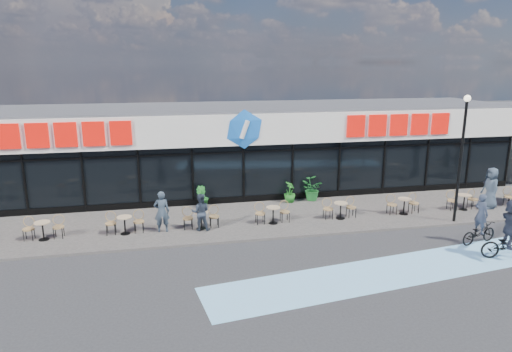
# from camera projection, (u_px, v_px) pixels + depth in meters

# --- Properties ---
(ground) EXTENTS (120.00, 120.00, 0.00)m
(ground) POSITION_uv_depth(u_px,v_px,m) (279.00, 262.00, 16.22)
(ground) COLOR #28282B
(ground) RESTS_ON ground
(sidewalk) EXTENTS (44.00, 5.00, 0.10)m
(sidewalk) POSITION_uv_depth(u_px,v_px,m) (254.00, 219.00, 20.49)
(sidewalk) COLOR #5B5651
(sidewalk) RESTS_ON ground
(bike_lane) EXTENTS (14.17, 4.13, 0.01)m
(bike_lane) POSITION_uv_depth(u_px,v_px,m) (403.00, 269.00, 15.59)
(bike_lane) COLOR #7FC2F0
(bike_lane) RESTS_ON ground
(building) EXTENTS (30.60, 6.57, 4.75)m
(building) POSITION_uv_depth(u_px,v_px,m) (234.00, 147.00, 25.09)
(building) COLOR black
(building) RESTS_ON ground
(lamp_post) EXTENTS (0.28, 0.28, 5.49)m
(lamp_post) POSITION_uv_depth(u_px,v_px,m) (462.00, 149.00, 19.29)
(lamp_post) COLOR black
(lamp_post) RESTS_ON sidewalk
(bistro_set_1) EXTENTS (1.54, 0.62, 0.90)m
(bistro_set_1) POSITION_uv_depth(u_px,v_px,m) (43.00, 228.00, 17.94)
(bistro_set_1) COLOR tan
(bistro_set_1) RESTS_ON sidewalk
(bistro_set_2) EXTENTS (1.54, 0.62, 0.90)m
(bistro_set_2) POSITION_uv_depth(u_px,v_px,m) (125.00, 223.00, 18.55)
(bistro_set_2) COLOR tan
(bistro_set_2) RESTS_ON sidewalk
(bistro_set_3) EXTENTS (1.54, 0.62, 0.90)m
(bistro_set_3) POSITION_uv_depth(u_px,v_px,m) (201.00, 217.00, 19.16)
(bistro_set_3) COLOR tan
(bistro_set_3) RESTS_ON sidewalk
(bistro_set_4) EXTENTS (1.54, 0.62, 0.90)m
(bistro_set_4) POSITION_uv_depth(u_px,v_px,m) (273.00, 213.00, 19.77)
(bistro_set_4) COLOR tan
(bistro_set_4) RESTS_ON sidewalk
(bistro_set_5) EXTENTS (1.54, 0.62, 0.90)m
(bistro_set_5) POSITION_uv_depth(u_px,v_px,m) (340.00, 208.00, 20.39)
(bistro_set_5) COLOR tan
(bistro_set_5) RESTS_ON sidewalk
(bistro_set_6) EXTENTS (1.54, 0.62, 0.90)m
(bistro_set_6) POSITION_uv_depth(u_px,v_px,m) (403.00, 204.00, 21.00)
(bistro_set_6) COLOR tan
(bistro_set_6) RESTS_ON sidewalk
(bistro_set_7) EXTENTS (1.54, 0.62, 0.90)m
(bistro_set_7) POSITION_uv_depth(u_px,v_px,m) (463.00, 200.00, 21.61)
(bistro_set_7) COLOR tan
(bistro_set_7) RESTS_ON sidewalk
(potted_plant_left) EXTENTS (0.68, 0.61, 1.03)m
(potted_plant_left) POSITION_uv_depth(u_px,v_px,m) (202.00, 197.00, 21.90)
(potted_plant_left) COLOR #1B5F20
(potted_plant_left) RESTS_ON sidewalk
(potted_plant_mid) EXTENTS (0.77, 0.77, 1.04)m
(potted_plant_mid) POSITION_uv_depth(u_px,v_px,m) (290.00, 192.00, 22.68)
(potted_plant_mid) COLOR #1C611B
(potted_plant_mid) RESTS_ON sidewalk
(potted_plant_right) EXTENTS (1.40, 1.38, 1.18)m
(potted_plant_right) POSITION_uv_depth(u_px,v_px,m) (311.00, 189.00, 22.98)
(potted_plant_right) COLOR #1C6225
(potted_plant_right) RESTS_ON sidewalk
(patron_left) EXTENTS (0.64, 0.43, 1.73)m
(patron_left) POSITION_uv_depth(u_px,v_px,m) (162.00, 212.00, 18.62)
(patron_left) COLOR #2F3C49
(patron_left) RESTS_ON sidewalk
(patron_right) EXTENTS (0.84, 0.70, 1.57)m
(patron_right) POSITION_uv_depth(u_px,v_px,m) (201.00, 212.00, 18.82)
(patron_right) COLOR #28313F
(patron_right) RESTS_ON sidewalk
(pedestrian_a) EXTENTS (0.64, 0.97, 1.98)m
(pedestrian_a) POSITION_uv_depth(u_px,v_px,m) (491.00, 188.00, 21.68)
(pedestrian_a) COLOR #313F4D
(pedestrian_a) RESTS_ON sidewalk
(cyclist_a) EXTENTS (2.02, 1.72, 2.22)m
(cyclist_a) POSITION_uv_depth(u_px,v_px,m) (510.00, 234.00, 16.26)
(cyclist_a) COLOR black
(cyclist_a) RESTS_ON ground
(cyclist_b) EXTENTS (1.80, 0.98, 2.02)m
(cyclist_b) POSITION_uv_depth(u_px,v_px,m) (479.00, 227.00, 17.69)
(cyclist_b) COLOR black
(cyclist_b) RESTS_ON ground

